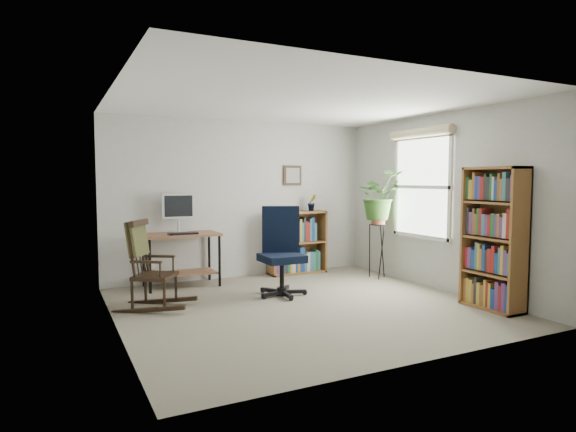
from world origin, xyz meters
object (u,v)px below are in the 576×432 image
office_chair (282,251)px  rocking_chair (155,264)px  desk (181,260)px  low_bookshelf (297,242)px  tall_bookshelf (494,238)px

office_chair → rocking_chair: size_ratio=1.11×
desk → rocking_chair: rocking_chair is taller
low_bookshelf → tall_bookshelf: (1.06, -2.90, 0.33)m
desk → rocking_chair: size_ratio=0.98×
desk → low_bookshelf: 1.90m
desk → low_bookshelf: bearing=3.6°
office_chair → desk: bearing=154.0°
office_chair → tall_bookshelf: 2.55m
office_chair → tall_bookshelf: bearing=-19.6°
desk → tall_bookshelf: 4.08m
tall_bookshelf → office_chair: bearing=139.1°
low_bookshelf → rocking_chair: bearing=-155.0°
rocking_chair → low_bookshelf: bearing=-31.3°
rocking_chair → low_bookshelf: size_ratio=1.06×
office_chair → tall_bookshelf: size_ratio=0.71×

